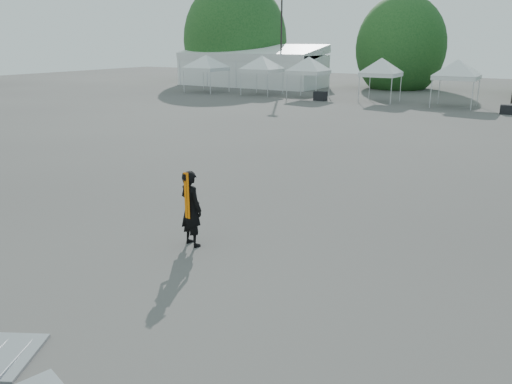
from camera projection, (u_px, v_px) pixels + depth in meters
The scene contains 13 objects.
ground at pixel (270, 222), 13.11m from camera, with size 120.00×120.00×0.00m, color #474442.
marquee at pixel (252, 67), 52.08m from camera, with size 15.00×6.25×4.23m.
light_pole_west at pixel (281, 28), 48.18m from camera, with size 0.60×0.25×10.30m.
tree_far_w at pixel (235, 41), 55.76m from camera, with size 4.80×4.80×7.30m.
tree_mid_w at pixel (400, 48), 48.71m from camera, with size 4.16×4.16×6.33m.
tent_a at pixel (206, 58), 45.29m from camera, with size 4.48×4.48×3.88m.
tent_b at pixel (262, 59), 43.13m from camera, with size 4.10×4.10×3.88m.
tent_c at pixel (309, 60), 40.71m from camera, with size 4.00×4.00×3.88m.
tent_d at pixel (382, 61), 38.01m from camera, with size 3.82×3.82×3.88m.
tent_e at pixel (458, 63), 35.06m from camera, with size 4.16×4.16×3.88m.
man at pixel (191, 208), 11.41m from camera, with size 0.75×0.59×1.79m.
crate_west at pixel (320, 96), 39.56m from camera, with size 0.92×0.72×0.72m, color black.
crate_mid at pixel (507, 109), 32.31m from camera, with size 0.77×0.60×0.60m, color black.
Camera 1 is at (6.03, -10.74, 4.58)m, focal length 35.00 mm.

